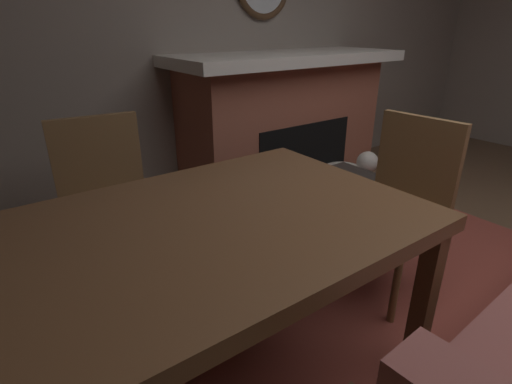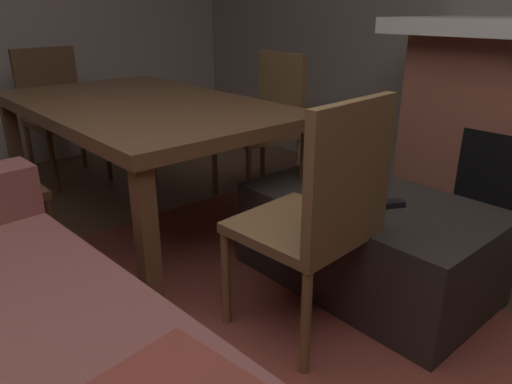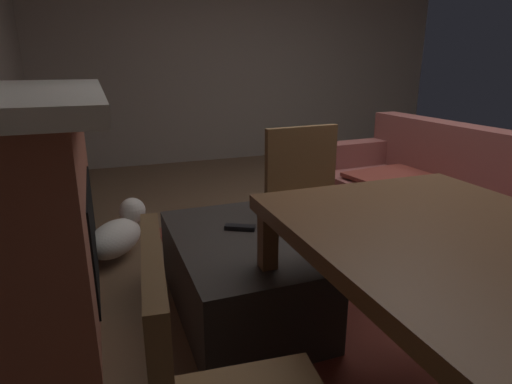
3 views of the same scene
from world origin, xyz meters
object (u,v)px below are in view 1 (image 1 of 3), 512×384
Objects in this scene: dining_table at (181,248)px; small_dog at (346,173)px; fireplace at (283,124)px; ottoman_coffee_table at (321,223)px; dining_chair_west at (401,197)px; dining_chair_south at (107,198)px; tv_remote at (339,189)px.

dining_table is 3.54× the size of small_dog.
ottoman_coffee_table is at bearing 63.04° from fireplace.
dining_table is 1.84× the size of dining_chair_west.
small_dog is at bearing -176.60° from dining_chair_south.
tv_remote is 0.09× the size of dining_table.
small_dog is (-1.99, -0.12, -0.33)m from dining_chair_south.
fireplace is 0.68m from small_dog.
fireplace is at bearing -116.96° from ottoman_coffee_table.
small_dog is at bearing -153.11° from dining_table.
fireplace is 1.73m from dining_chair_south.
dining_chair_south is at bearing -21.16° from ottoman_coffee_table.
fireplace reaches higher than ottoman_coffee_table.
tv_remote is (0.41, 1.02, -0.15)m from fireplace.
tv_remote is at bearing 68.43° from fireplace.
dining_chair_west is (-0.01, 0.41, 0.09)m from tv_remote.
small_dog is (-0.75, -0.59, -0.24)m from tv_remote.
fireplace is at bearing -51.05° from small_dog.
dining_chair_west is 1.92× the size of small_dog.
fireplace is 1.12× the size of dining_table.
fireplace is 2.07× the size of dining_chair_south.
fireplace reaches higher than dining_chair_west.
dining_chair_south is 1.00× the size of dining_chair_west.
ottoman_coffee_table is 1.13× the size of dining_chair_south.
fireplace is at bearing -161.42° from dining_chair_south.
dining_chair_west is at bearing 119.99° from tv_remote.
dining_table is at bearing 21.72° from ottoman_coffee_table.
dining_table is at bearing 41.27° from fireplace.
dining_chair_west is (0.40, 1.44, -0.06)m from fireplace.
small_dog is at bearing 128.95° from fireplace.
fireplace is at bearing -138.73° from dining_table.
dining_chair_south reaches higher than tv_remote.
ottoman_coffee_table is 1.31m from dining_table.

